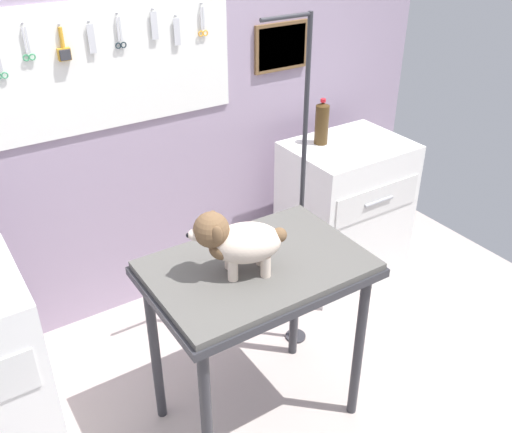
# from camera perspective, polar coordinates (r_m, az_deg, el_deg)

# --- Properties ---
(rear_wall_panel) EXTENTS (4.00, 0.11, 2.30)m
(rear_wall_panel) POSITION_cam_1_polar(r_m,az_deg,el_deg) (2.99, -13.95, 10.02)
(rear_wall_panel) COLOR #9A879F
(rear_wall_panel) RESTS_ON ground
(grooming_table) EXTENTS (0.88, 0.59, 0.86)m
(grooming_table) POSITION_cam_1_polar(r_m,az_deg,el_deg) (2.31, 0.13, -6.72)
(grooming_table) COLOR #2D2D33
(grooming_table) RESTS_ON ground
(grooming_arm) EXTENTS (0.30, 0.11, 1.72)m
(grooming_arm) POSITION_cam_1_polar(r_m,az_deg,el_deg) (2.72, 4.45, 0.58)
(grooming_arm) COLOR #2D2D33
(grooming_arm) RESTS_ON ground
(dog) EXTENTS (0.37, 0.26, 0.27)m
(dog) POSITION_cam_1_polar(r_m,az_deg,el_deg) (2.12, -2.00, -2.47)
(dog) COLOR beige
(dog) RESTS_ON grooming_table
(cabinet_right) EXTENTS (0.68, 0.54, 0.88)m
(cabinet_right) POSITION_cam_1_polar(r_m,az_deg,el_deg) (3.48, 8.84, 0.51)
(cabinet_right) COLOR white
(cabinet_right) RESTS_ON ground
(soda_bottle) EXTENTS (0.08, 0.08, 0.26)m
(soda_bottle) POSITION_cam_1_polar(r_m,az_deg,el_deg) (3.23, 6.63, 9.32)
(soda_bottle) COLOR #442F15
(soda_bottle) RESTS_ON cabinet_right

